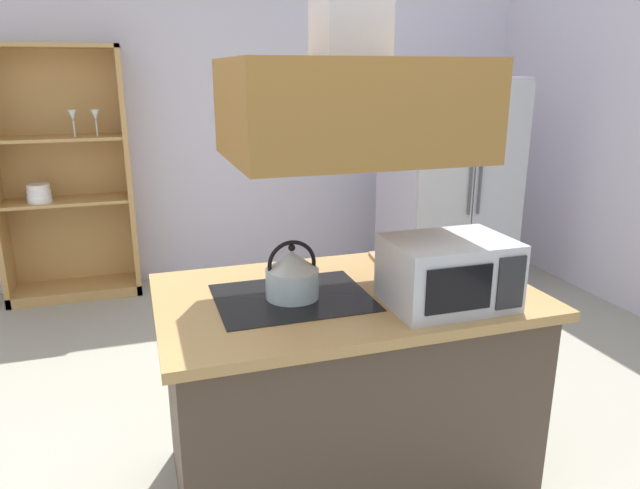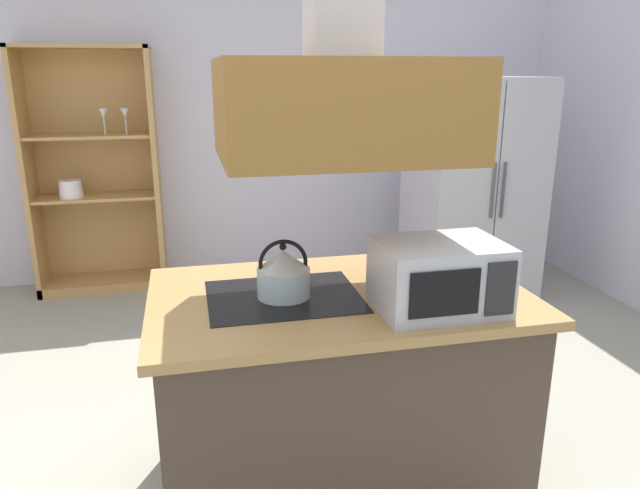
{
  "view_description": "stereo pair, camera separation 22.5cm",
  "coord_description": "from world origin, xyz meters",
  "views": [
    {
      "loc": [
        -0.57,
        -2.15,
        1.77
      ],
      "look_at": [
        0.22,
        0.29,
        1.0
      ],
      "focal_mm": 32.89,
      "sensor_mm": 36.0,
      "label": 1
    },
    {
      "loc": [
        -0.35,
        -2.21,
        1.77
      ],
      "look_at": [
        0.22,
        0.29,
        1.0
      ],
      "focal_mm": 32.89,
      "sensor_mm": 36.0,
      "label": 2
    }
  ],
  "objects": [
    {
      "name": "cutting_board",
      "position": [
        0.64,
        0.23,
        0.91
      ],
      "size": [
        0.37,
        0.29,
        0.02
      ],
      "primitive_type": "cube",
      "rotation": [
        0.0,
        0.0,
        -0.14
      ],
      "color": "#A87B5F",
      "rests_on": "kitchen_island"
    },
    {
      "name": "refrigerator",
      "position": [
        1.79,
        1.89,
        0.86
      ],
      "size": [
        0.9,
        0.77,
        1.72
      ],
      "color": "#BAB3C6",
      "rests_on": "ground"
    },
    {
      "name": "microwave",
      "position": [
        0.54,
        -0.3,
        1.03
      ],
      "size": [
        0.46,
        0.35,
        0.26
      ],
      "color": "#B7BABF",
      "rests_on": "kitchen_island"
    },
    {
      "name": "ground_plane",
      "position": [
        0.0,
        0.0,
        0.0
      ],
      "size": [
        7.8,
        7.8,
        0.0
      ],
      "primitive_type": "plane",
      "color": "#9D9988"
    },
    {
      "name": "kitchen_island",
      "position": [
        0.22,
        -0.06,
        0.45
      ],
      "size": [
        1.52,
        0.93,
        0.9
      ],
      "color": "#493A2D",
      "rests_on": "ground"
    },
    {
      "name": "kettle",
      "position": [
        -0.01,
        -0.06,
        1.0
      ],
      "size": [
        0.21,
        0.21,
        0.23
      ],
      "color": "#AEC2C7",
      "rests_on": "kitchen_island"
    },
    {
      "name": "range_hood",
      "position": [
        0.22,
        -0.06,
        1.74
      ],
      "size": [
        0.9,
        0.7,
        1.25
      ],
      "color": "olive"
    },
    {
      "name": "dish_cabinet",
      "position": [
        -1.09,
        2.78,
        0.87
      ],
      "size": [
        1.01,
        0.4,
        1.95
      ],
      "color": "tan",
      "rests_on": "ground"
    },
    {
      "name": "wall_back",
      "position": [
        0.0,
        3.0,
        1.35
      ],
      "size": [
        6.0,
        0.12,
        2.7
      ],
      "primitive_type": "cube",
      "color": "silver",
      "rests_on": "ground"
    }
  ]
}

